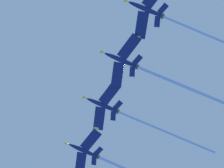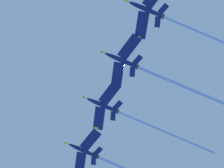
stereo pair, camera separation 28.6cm
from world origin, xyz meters
TOP-DOWN VIEW (x-y plane):
  - jet_far_left at (-6.07, 14.66)m, footprint 46.34×40.88m
  - jet_inner_left at (5.15, -0.42)m, footprint 41.70×37.01m
  - jet_centre at (20.14, -11.80)m, footprint 39.17×34.86m
  - jet_inner_right at (29.14, -30.62)m, footprint 41.77×37.95m

SIDE VIEW (x-z plane):
  - jet_inner_left at x=5.15m, z-range 132.69..142.40m
  - jet_inner_right at x=29.14m, z-range 133.39..143.05m
  - jet_far_left at x=-6.07m, z-range 132.70..143.95m
  - jet_centre at x=20.14m, z-range 134.14..143.70m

